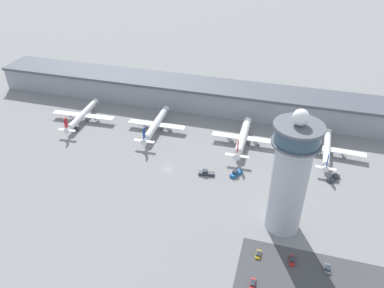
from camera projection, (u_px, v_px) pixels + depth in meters
name	position (u px, v px, depth m)	size (l,w,h in m)	color
ground_plane	(168.00, 170.00, 185.96)	(1000.00, 1000.00, 0.00)	gray
terminal_building	(203.00, 95.00, 237.78)	(278.67, 25.00, 16.15)	#9399A3
control_tower	(290.00, 176.00, 140.04)	(17.86, 17.86, 53.88)	#ADB2BC
airplane_gate_alpha	(82.00, 115.00, 224.54)	(39.03, 38.78, 11.89)	white
airplane_gate_bravo	(156.00, 124.00, 215.30)	(33.94, 39.85, 12.72)	silver
airplane_gate_charlie	(243.00, 138.00, 202.81)	(34.17, 38.81, 13.67)	white
airplane_gate_delta	(327.00, 149.00, 194.16)	(39.11, 37.81, 11.49)	white
service_truck_catering	(206.00, 173.00, 182.10)	(7.92, 3.49, 2.72)	black
service_truck_fuel	(73.00, 128.00, 217.74)	(6.14, 3.29, 2.85)	black
service_truck_baggage	(236.00, 173.00, 181.81)	(5.63, 7.29, 2.84)	black
service_truck_water	(334.00, 178.00, 178.82)	(6.11, 7.59, 2.76)	black
car_silver_sedan	(327.00, 269.00, 135.44)	(2.08, 4.45, 1.49)	black
car_navy_sedan	(258.00, 254.00, 140.95)	(1.85, 4.13, 1.44)	black
car_red_hatchback	(253.00, 284.00, 130.24)	(1.97, 4.56, 1.36)	black
car_grey_coupe	(292.00, 260.00, 138.60)	(1.93, 4.84, 1.36)	black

